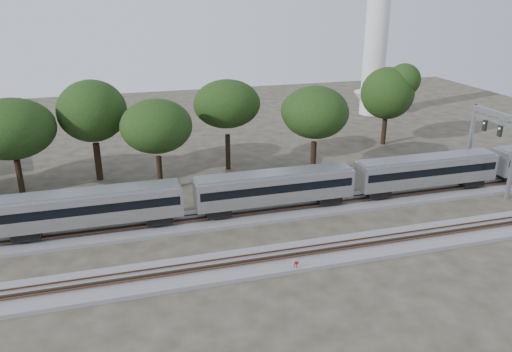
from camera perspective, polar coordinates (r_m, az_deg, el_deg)
The scene contains 14 objects.
ground at distance 48.83m, azimuth -4.79°, elevation -8.22°, with size 160.00×160.00×0.00m, color #383328.
track_far at distance 53.99m, azimuth -6.07°, elevation -5.05°, with size 160.00×5.00×0.73m.
track_near at distance 45.33m, azimuth -3.77°, elevation -10.37°, with size 160.00×5.00×0.73m.
train at distance 62.85m, azimuth 19.00°, elevation 0.68°, with size 129.66×3.16×4.66m.
switch_stand_red at distance 44.73m, azimuth 4.68°, elevation -10.13°, with size 0.34×0.06×1.08m.
switch_stand_white at distance 44.87m, azimuth 4.45°, elevation -9.96°, with size 0.36×0.09×1.14m.
switch_lever at distance 45.56m, azimuth 5.94°, elevation -10.35°, with size 0.50×0.30×0.30m, color #512D19.
signal_gantry at distance 66.98m, azimuth 25.50°, elevation 4.47°, with size 0.68×8.04×9.78m.
tree_2 at distance 64.42m, azimuth -26.18°, elevation 4.85°, with size 8.43×8.43×11.89m.
tree_3 at distance 66.00m, azimuth -18.23°, elevation 7.07°, with size 9.31×9.31×13.13m.
tree_4 at distance 60.58m, azimuth -11.32°, elevation 5.58°, with size 8.31×8.31×11.71m.
tree_5 at distance 66.78m, azimuth -3.35°, elevation 8.22°, with size 9.30×9.30×13.11m.
tree_6 at distance 64.88m, azimuth 6.78°, elevation 7.23°, with size 8.74×8.74×12.33m.
tree_7 at distance 81.00m, azimuth 14.79°, elevation 9.12°, with size 8.34×8.34×11.76m.
Camera 1 is at (-7.86, -42.01, 23.61)m, focal length 35.00 mm.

